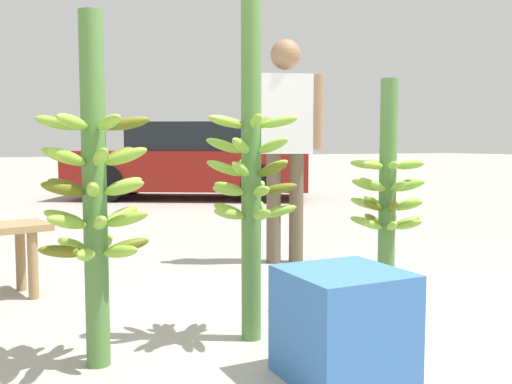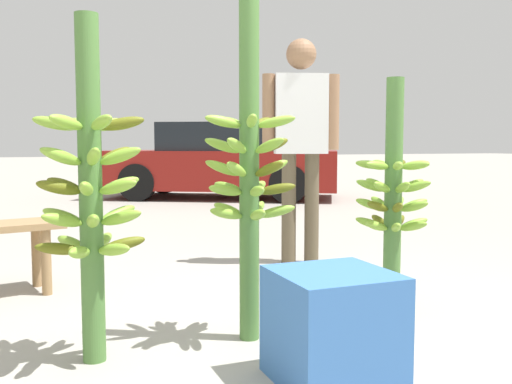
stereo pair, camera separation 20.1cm
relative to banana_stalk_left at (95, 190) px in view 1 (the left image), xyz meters
The scene contains 7 objects.
ground_plane 1.14m from the banana_stalk_left, 29.25° to the right, with size 80.00×80.00×0.00m, color #9E998E.
banana_stalk_left is the anchor object (origin of this frame).
banana_stalk_center 0.72m from the banana_stalk_left, ahead, with size 0.44×0.44×1.66m.
banana_stalk_right 1.56m from the banana_stalk_left, ahead, with size 0.41×0.40×1.27m.
vendor_person 2.28m from the banana_stalk_left, 40.91° to the left, with size 0.59×0.29×1.72m.
parked_car 7.35m from the banana_stalk_left, 67.17° to the left, with size 4.24×3.38×1.27m.
produce_crate 1.14m from the banana_stalk_left, 34.10° to the right, with size 0.44×0.44×0.44m.
Camera 1 is at (-1.19, -1.95, 0.93)m, focal length 40.00 mm.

